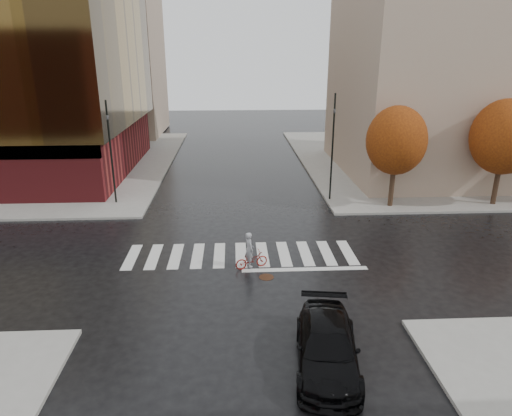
{
  "coord_description": "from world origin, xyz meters",
  "views": [
    {
      "loc": [
        -0.32,
        -20.67,
        9.85
      ],
      "look_at": [
        0.84,
        1.96,
        2.0
      ],
      "focal_mm": 32.0,
      "sensor_mm": 36.0,
      "label": 1
    }
  ],
  "objects_px": {
    "sedan": "(327,346)",
    "fire_hydrant": "(101,193)",
    "cyclist": "(251,256)",
    "traffic_light_ne": "(333,141)",
    "traffic_light_nw": "(110,147)"
  },
  "relations": [
    {
      "from": "cyclist",
      "to": "traffic_light_ne",
      "type": "bearing_deg",
      "value": -49.03
    },
    {
      "from": "fire_hydrant",
      "to": "sedan",
      "type": "bearing_deg",
      "value": -56.38
    },
    {
      "from": "sedan",
      "to": "fire_hydrant",
      "type": "relative_size",
      "value": 7.62
    },
    {
      "from": "traffic_light_nw",
      "to": "traffic_light_ne",
      "type": "distance_m",
      "value": 14.57
    },
    {
      "from": "sedan",
      "to": "traffic_light_nw",
      "type": "xyz_separation_m",
      "value": [
        -10.91,
        17.24,
        3.23
      ]
    },
    {
      "from": "cyclist",
      "to": "traffic_light_ne",
      "type": "xyz_separation_m",
      "value": [
        5.87,
        10.0,
        3.56
      ]
    },
    {
      "from": "sedan",
      "to": "cyclist",
      "type": "distance_m",
      "value": 7.57
    },
    {
      "from": "cyclist",
      "to": "fire_hydrant",
      "type": "distance_m",
      "value": 14.81
    },
    {
      "from": "traffic_light_nw",
      "to": "fire_hydrant",
      "type": "relative_size",
      "value": 10.48
    },
    {
      "from": "sedan",
      "to": "cyclist",
      "type": "bearing_deg",
      "value": 114.83
    },
    {
      "from": "sedan",
      "to": "fire_hydrant",
      "type": "xyz_separation_m",
      "value": [
        -12.12,
        18.24,
        -0.21
      ]
    },
    {
      "from": "cyclist",
      "to": "fire_hydrant",
      "type": "xyz_separation_m",
      "value": [
        -9.92,
        11.0,
        -0.12
      ]
    },
    {
      "from": "sedan",
      "to": "cyclist",
      "type": "relative_size",
      "value": 2.7
    },
    {
      "from": "sedan",
      "to": "fire_hydrant",
      "type": "distance_m",
      "value": 21.9
    },
    {
      "from": "sedan",
      "to": "traffic_light_nw",
      "type": "relative_size",
      "value": 0.73
    }
  ]
}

